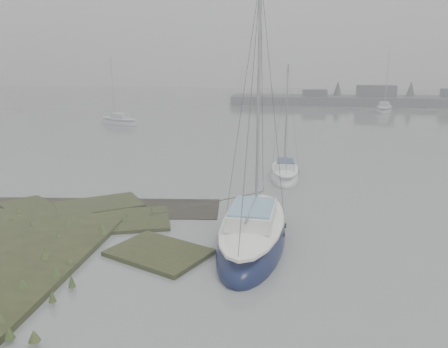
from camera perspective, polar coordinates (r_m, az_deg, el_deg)
ground at (r=45.91m, az=1.51°, el=5.64°), size 160.00×160.00×0.00m
far_shoreline at (r=80.28m, az=23.88°, el=8.81°), size 60.00×8.00×4.15m
sailboat_main at (r=17.44m, az=3.78°, el=-8.08°), size 2.98×7.85×10.89m
sailboat_white at (r=27.45m, az=7.94°, el=-0.01°), size 1.90×5.34×7.47m
sailboat_far_a at (r=52.35m, az=-13.54°, el=6.61°), size 6.08×4.57×8.31m
sailboat_far_b at (r=67.80m, az=20.17°, el=7.86°), size 3.70×6.90×9.28m
sailboat_far_c at (r=79.06m, az=2.60°, el=9.47°), size 4.66×4.26×6.72m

